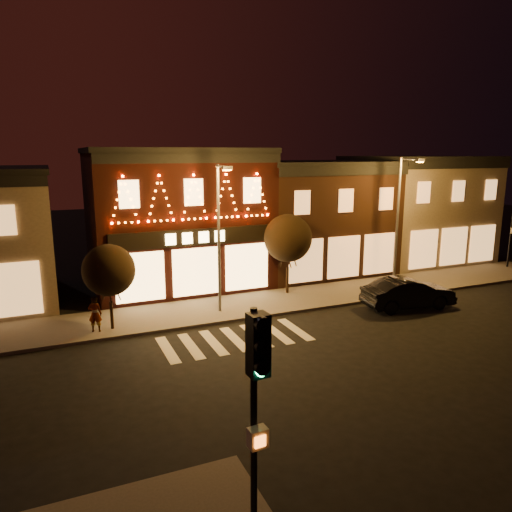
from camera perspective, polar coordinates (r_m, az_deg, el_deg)
ground at (r=18.08m, az=2.15°, el=-14.17°), size 120.00×120.00×0.00m
sidewalk_far at (r=25.61m, az=-1.51°, el=-5.94°), size 44.00×4.00×0.15m
building_pulp at (r=29.70m, az=-9.47°, el=4.51°), size 10.20×8.34×8.30m
building_right_a at (r=33.31m, az=6.66°, el=4.70°), size 9.20×8.28×7.50m
building_right_b at (r=38.55m, az=18.40°, el=5.39°), size 9.20×8.28×7.80m
traffic_signal_near at (r=9.11m, az=0.08°, el=-15.57°), size 0.38×0.53×5.13m
streetlamp_mid at (r=23.44m, az=-4.31°, el=3.38°), size 0.47×1.68×7.35m
streetlamp_right at (r=29.61m, az=16.77°, el=5.03°), size 0.48×1.74×7.62m
tree_left at (r=22.41m, az=-17.07°, el=-1.64°), size 2.34×2.34×3.91m
tree_right at (r=27.07m, az=3.81°, el=2.13°), size 2.72×2.72×4.54m
dark_sedan at (r=26.55m, az=17.62°, el=-4.22°), size 5.04×2.24×1.61m
pedestrian at (r=22.77m, az=-18.56°, el=-6.55°), size 0.69×0.57×1.64m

